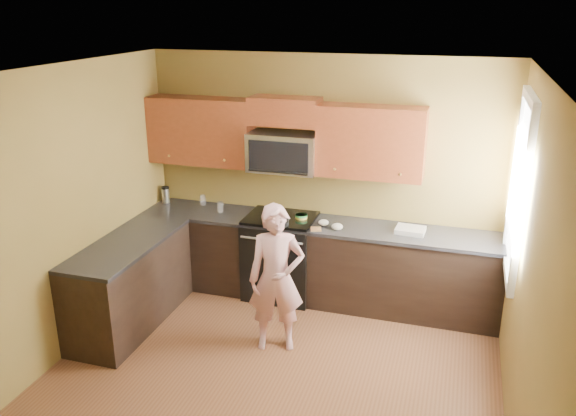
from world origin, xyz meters
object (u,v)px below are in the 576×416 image
at_px(stove, 281,256).
at_px(frying_pan, 276,225).
at_px(microwave, 284,170).
at_px(woman, 276,279).
at_px(travel_mug, 166,202).
at_px(butter_tub, 301,221).

bearing_deg(stove, frying_pan, -84.57).
xyz_separation_m(stove, frying_pan, (0.02, -0.25, 0.47)).
xyz_separation_m(stove, microwave, (0.00, 0.12, 0.97)).
relative_size(microwave, frying_pan, 1.53).
bearing_deg(frying_pan, woman, -75.78).
relative_size(woman, travel_mug, 7.42).
xyz_separation_m(microwave, frying_pan, (0.02, -0.38, -0.50)).
height_order(woman, frying_pan, woman).
distance_m(butter_tub, travel_mug, 1.74).
bearing_deg(microwave, frying_pan, -86.36).
distance_m(woman, frying_pan, 0.87).
xyz_separation_m(woman, travel_mug, (-1.79, 1.20, 0.19)).
xyz_separation_m(microwave, butter_tub, (0.23, -0.11, -0.53)).
xyz_separation_m(frying_pan, travel_mug, (-1.52, 0.40, -0.03)).
xyz_separation_m(stove, butter_tub, (0.23, 0.02, 0.45)).
height_order(stove, microwave, microwave).
relative_size(woman, butter_tub, 10.96).
bearing_deg(butter_tub, woman, -86.82).
height_order(microwave, frying_pan, microwave).
bearing_deg(microwave, travel_mug, 179.10).
bearing_deg(stove, woman, -74.45).
distance_m(stove, microwave, 0.98).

